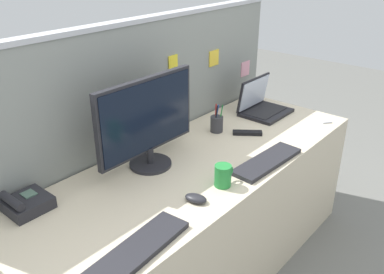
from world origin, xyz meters
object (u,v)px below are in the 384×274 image
(laptop, at_px, (261,104))
(desk_phone, at_px, (26,203))
(pen_cup, at_px, (217,124))
(coffee_mug, at_px, (223,175))
(keyboard_spare, at_px, (267,161))
(cell_phone_silver_slab, at_px, (322,118))
(computer_mouse_right_hand, at_px, (196,198))
(tv_remote, at_px, (247,133))
(keyboard_main, at_px, (139,249))
(desktop_monitor, at_px, (147,120))

(laptop, bearing_deg, desk_phone, 174.06)
(pen_cup, distance_m, coffee_mug, 0.60)
(keyboard_spare, bearing_deg, pen_cup, 74.63)
(pen_cup, distance_m, cell_phone_silver_slab, 0.71)
(coffee_mug, bearing_deg, computer_mouse_right_hand, 176.72)
(computer_mouse_right_hand, height_order, tv_remote, computer_mouse_right_hand)
(keyboard_main, bearing_deg, laptop, 10.00)
(desk_phone, distance_m, computer_mouse_right_hand, 0.71)
(laptop, relative_size, pen_cup, 1.86)
(computer_mouse_right_hand, bearing_deg, desk_phone, 121.39)
(computer_mouse_right_hand, xyz_separation_m, cell_phone_silver_slab, (1.22, -0.02, -0.01))
(desktop_monitor, height_order, tv_remote, desktop_monitor)
(cell_phone_silver_slab, bearing_deg, desktop_monitor, -162.03)
(cell_phone_silver_slab, distance_m, coffee_mug, 1.04)
(cell_phone_silver_slab, bearing_deg, coffee_mug, -142.64)
(keyboard_main, relative_size, computer_mouse_right_hand, 4.39)
(desk_phone, bearing_deg, laptop, -5.94)
(desk_phone, bearing_deg, pen_cup, -6.25)
(desk_phone, xyz_separation_m, pen_cup, (1.14, -0.13, 0.02))
(cell_phone_silver_slab, xyz_separation_m, tv_remote, (-0.50, 0.23, 0.01))
(desktop_monitor, height_order, computer_mouse_right_hand, desktop_monitor)
(laptop, bearing_deg, pen_cup, 174.91)
(tv_remote, bearing_deg, cell_phone_silver_slab, -62.30)
(desk_phone, height_order, keyboard_spare, desk_phone)
(desktop_monitor, xyz_separation_m, keyboard_main, (-0.48, -0.43, -0.23))
(computer_mouse_right_hand, relative_size, cell_phone_silver_slab, 0.67)
(desk_phone, xyz_separation_m, coffee_mug, (0.69, -0.51, 0.02))
(keyboard_spare, distance_m, tv_remote, 0.35)
(computer_mouse_right_hand, distance_m, pen_cup, 0.74)
(keyboard_main, distance_m, cell_phone_silver_slab, 1.60)
(desktop_monitor, distance_m, computer_mouse_right_hand, 0.46)
(laptop, bearing_deg, keyboard_main, -165.15)
(laptop, xyz_separation_m, desk_phone, (-1.57, 0.16, -0.02))
(desktop_monitor, distance_m, coffee_mug, 0.45)
(laptop, height_order, pen_cup, laptop)
(keyboard_main, bearing_deg, computer_mouse_right_hand, 2.10)
(keyboard_main, distance_m, computer_mouse_right_hand, 0.38)
(desk_phone, distance_m, coffee_mug, 0.86)
(keyboard_spare, distance_m, coffee_mug, 0.32)
(laptop, relative_size, desk_phone, 1.83)
(keyboard_spare, bearing_deg, cell_phone_silver_slab, 5.92)
(laptop, height_order, cell_phone_silver_slab, laptop)
(desktop_monitor, height_order, laptop, desktop_monitor)
(keyboard_spare, height_order, cell_phone_silver_slab, keyboard_spare)
(cell_phone_silver_slab, bearing_deg, keyboard_spare, -139.24)
(pen_cup, bearing_deg, tv_remote, -63.13)
(keyboard_main, bearing_deg, pen_cup, 17.65)
(pen_cup, distance_m, tv_remote, 0.19)
(laptop, distance_m, keyboard_main, 1.50)
(desktop_monitor, distance_m, laptop, 0.99)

